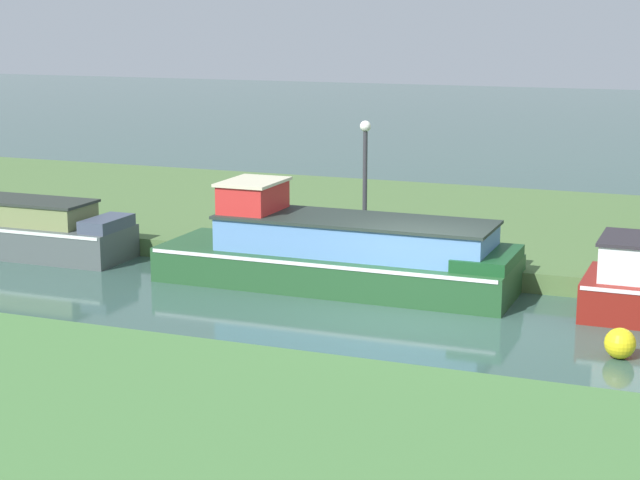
% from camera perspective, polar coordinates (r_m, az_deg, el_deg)
% --- Properties ---
extents(ground_plane, '(120.00, 120.00, 0.00)m').
position_cam_1_polar(ground_plane, '(19.29, 5.23, -3.87)').
color(ground_plane, '#345349').
extents(riverbank_far, '(72.00, 10.00, 0.40)m').
position_cam_1_polar(riverbank_far, '(25.85, 9.66, 0.61)').
color(riverbank_far, '#4D6E3A').
rests_on(riverbank_far, ground_plane).
extents(slate_narrowboat, '(5.80, 1.59, 1.27)m').
position_cam_1_polar(slate_narrowboat, '(24.69, -16.38, 0.59)').
color(slate_narrowboat, '#485252').
rests_on(slate_narrowboat, ground_plane).
extents(forest_cruiser, '(7.16, 2.24, 2.02)m').
position_cam_1_polar(forest_cruiser, '(20.81, 1.13, -0.73)').
color(forest_cruiser, '#224E28').
rests_on(forest_cruiser, ground_plane).
extents(lamp_post, '(0.24, 0.24, 2.67)m').
position_cam_1_polar(lamp_post, '(22.82, 2.46, 4.08)').
color(lamp_post, '#333338').
rests_on(lamp_post, riverbank_far).
extents(channel_buoy, '(0.49, 0.49, 0.49)m').
position_cam_1_polar(channel_buoy, '(17.23, 15.98, -5.42)').
color(channel_buoy, yellow).
rests_on(channel_buoy, ground_plane).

